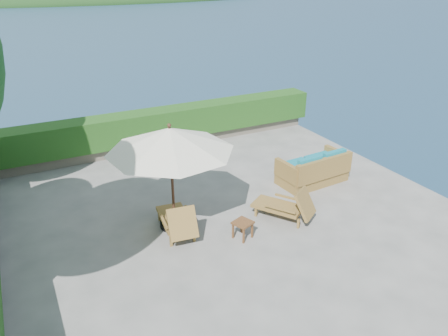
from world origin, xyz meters
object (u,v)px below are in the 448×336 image
side_table (243,225)px  wicker_loveseat (314,171)px  lounge_right (287,206)px  patio_umbrella (170,141)px  lounge_left (177,220)px

side_table → wicker_loveseat: size_ratio=0.25×
lounge_right → wicker_loveseat: size_ratio=0.77×
patio_umbrella → side_table: 2.58m
patio_umbrella → wicker_loveseat: patio_umbrella is taller
side_table → wicker_loveseat: (3.30, 1.59, 0.04)m
patio_umbrella → side_table: size_ratio=6.78×
lounge_left → lounge_right: bearing=-6.1°
patio_umbrella → lounge_right: patio_umbrella is taller
side_table → wicker_loveseat: bearing=25.8°
lounge_left → wicker_loveseat: size_ratio=0.78×
patio_umbrella → lounge_right: size_ratio=2.19×
patio_umbrella → wicker_loveseat: size_ratio=1.68×
side_table → lounge_right: bearing=10.2°
side_table → wicker_loveseat: 3.67m
lounge_right → side_table: size_ratio=3.09×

